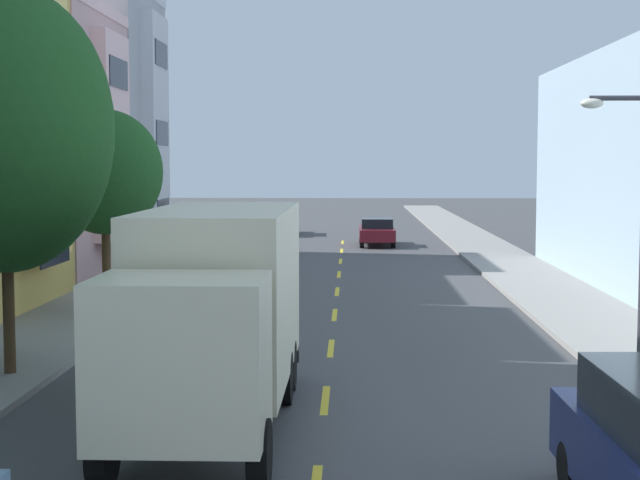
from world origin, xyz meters
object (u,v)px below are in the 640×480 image
(street_tree_third, at_px, (105,172))
(parked_wagon_forest, at_px, (248,238))
(delivery_box_truck, at_px, (215,305))
(parked_suv_champagne, at_px, (209,261))
(moving_burgundy_sedan, at_px, (377,231))
(parked_suv_charcoal, at_px, (272,218))
(street_lamp, at_px, (635,210))
(street_tree_second, at_px, (4,129))

(street_tree_third, distance_m, parked_wagon_forest, 18.80)
(delivery_box_truck, relative_size, parked_wagon_forest, 1.65)
(parked_suv_champagne, distance_m, moving_burgundy_sedan, 18.77)
(parked_wagon_forest, bearing_deg, parked_suv_charcoal, 89.57)
(delivery_box_truck, bearing_deg, street_lamp, 20.20)
(parked_suv_charcoal, height_order, moving_burgundy_sedan, parked_suv_charcoal)
(parked_wagon_forest, bearing_deg, street_tree_third, -96.32)
(street_tree_second, bearing_deg, moving_burgundy_sedan, 75.47)
(parked_wagon_forest, bearing_deg, moving_burgundy_sedan, 41.10)
(street_tree_third, relative_size, parked_suv_charcoal, 1.18)
(parked_suv_charcoal, bearing_deg, moving_burgundy_sedan, -51.39)
(parked_suv_charcoal, relative_size, moving_burgundy_sedan, 1.08)
(street_tree_third, xyz_separation_m, parked_suv_charcoal, (2.14, 31.37, -3.09))
(delivery_box_truck, bearing_deg, moving_burgundy_sedan, 84.09)
(street_tree_second, relative_size, parked_suv_charcoal, 1.60)
(street_tree_second, height_order, delivery_box_truck, street_tree_second)
(street_tree_third, bearing_deg, parked_suv_charcoal, 86.10)
(street_tree_second, relative_size, street_lamp, 1.39)
(street_tree_second, xyz_separation_m, moving_burgundy_sedan, (8.20, 31.63, -4.29))
(street_tree_second, xyz_separation_m, parked_suv_champagne, (2.01, 13.92, -4.05))
(delivery_box_truck, distance_m, parked_wagon_forest, 29.55)
(parked_suv_charcoal, bearing_deg, street_tree_third, -93.90)
(street_tree_second, distance_m, parked_suv_charcoal, 39.49)
(street_tree_third, distance_m, moving_burgundy_sedan, 25.37)
(delivery_box_truck, xyz_separation_m, parked_suv_champagne, (-2.59, 17.07, -1.01))
(street_tree_third, bearing_deg, street_lamp, -33.57)
(delivery_box_truck, relative_size, parked_suv_charcoal, 1.61)
(delivery_box_truck, relative_size, moving_burgundy_sedan, 1.74)
(street_tree_third, bearing_deg, parked_suv_champagne, 71.63)
(street_tree_third, bearing_deg, street_tree_second, -90.00)
(delivery_box_truck, distance_m, parked_suv_charcoal, 42.47)
(delivery_box_truck, distance_m, moving_burgundy_sedan, 35.00)
(street_lamp, height_order, parked_wagon_forest, street_lamp)
(street_lamp, distance_m, delivery_box_truck, 8.35)
(parked_wagon_forest, height_order, parked_suv_champagne, parked_suv_champagne)
(moving_burgundy_sedan, bearing_deg, street_tree_second, -104.53)
(parked_suv_champagne, bearing_deg, street_tree_third, -108.37)
(street_lamp, xyz_separation_m, parked_wagon_forest, (-10.28, 26.58, -2.65))
(street_lamp, height_order, parked_suv_champagne, street_lamp)
(moving_burgundy_sedan, bearing_deg, delivery_box_truck, -95.91)
(parked_suv_charcoal, xyz_separation_m, parked_suv_champagne, (-0.13, -25.31, 0.00))
(street_tree_second, height_order, street_lamp, street_tree_second)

